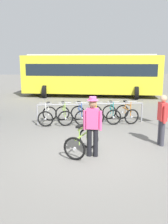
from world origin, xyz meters
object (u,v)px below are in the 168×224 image
at_px(racked_bike_teal, 111,114).
at_px(featured_bicycle, 84,137).
at_px(racked_bike_blue, 80,114).
at_px(pedestrian_with_backpack, 163,117).
at_px(racked_bike_white, 48,115).
at_px(person_with_featured_bike, 93,124).
at_px(bus_distant, 91,73).
at_px(racked_bike_lime, 64,115).
at_px(racked_bike_orange, 127,113).
at_px(racked_bike_yellow, 96,114).

height_order(racked_bike_teal, featured_bicycle, featured_bicycle).
bearing_deg(racked_bike_blue, pedestrian_with_backpack, -51.87).
relative_size(racked_bike_white, person_with_featured_bike, 0.67).
bearing_deg(person_with_featured_bike, bus_distant, 83.82).
distance_m(racked_bike_white, racked_bike_lime, 0.70).
bearing_deg(racked_bike_orange, racked_bike_teal, -178.50).
height_order(racked_bike_yellow, racked_bike_teal, same).
bearing_deg(pedestrian_with_backpack, person_with_featured_bike, -162.01).
distance_m(racked_bike_yellow, racked_bike_orange, 1.40).
height_order(racked_bike_white, racked_bike_lime, same).
relative_size(racked_bike_blue, bus_distant, 0.11).
relative_size(racked_bike_orange, bus_distant, 0.11).
height_order(racked_bike_lime, racked_bike_blue, same).
bearing_deg(bus_distant, racked_bike_yellow, -94.92).
bearing_deg(racked_bike_yellow, featured_bicycle, -103.03).
xyz_separation_m(racked_bike_white, racked_bike_lime, (0.70, 0.02, 0.00)).
height_order(racked_bike_blue, pedestrian_with_backpack, pedestrian_with_backpack).
bearing_deg(featured_bicycle, racked_bike_yellow, 76.97).
distance_m(person_with_featured_bike, pedestrian_with_backpack, 2.46).
relative_size(pedestrian_with_backpack, bus_distant, 0.16).
xyz_separation_m(person_with_featured_bike, bus_distant, (1.28, 11.83, 0.79)).
xyz_separation_m(racked_bike_yellow, bus_distant, (0.68, 7.94, 1.37)).
xyz_separation_m(racked_bike_teal, pedestrian_with_backpack, (1.04, -3.15, 0.57)).
bearing_deg(bus_distant, pedestrian_with_backpack, -84.54).
bearing_deg(racked_bike_yellow, racked_bike_lime, -178.50).
height_order(racked_bike_blue, racked_bike_orange, same).
relative_size(racked_bike_lime, pedestrian_with_backpack, 0.72).
xyz_separation_m(racked_bike_blue, featured_bicycle, (-0.13, -3.55, 0.12)).
height_order(racked_bike_lime, racked_bike_orange, same).
bearing_deg(racked_bike_orange, featured_bicycle, -121.69).
bearing_deg(bus_distant, racked_bike_blue, -99.85).
bearing_deg(racked_bike_white, featured_bicycle, -70.07).
xyz_separation_m(featured_bicycle, bus_distant, (1.51, 11.51, 1.25)).
bearing_deg(racked_bike_white, racked_bike_orange, 1.50).
height_order(racked_bike_white, pedestrian_with_backpack, pedestrian_with_backpack).
distance_m(racked_bike_orange, person_with_featured_bike, 4.44).
distance_m(racked_bike_white, racked_bike_yellow, 2.10).
relative_size(racked_bike_white, racked_bike_teal, 1.04).
bearing_deg(pedestrian_with_backpack, racked_bike_blue, 128.13).
relative_size(racked_bike_teal, featured_bicycle, 0.88).
relative_size(racked_bike_teal, bus_distant, 0.11).
distance_m(featured_bicycle, pedestrian_with_backpack, 2.64).
relative_size(racked_bike_lime, racked_bike_yellow, 1.05).
bearing_deg(featured_bicycle, bus_distant, 82.53).
xyz_separation_m(racked_bike_lime, racked_bike_teal, (2.10, 0.06, 0.00)).
relative_size(racked_bike_yellow, featured_bicycle, 0.90).
bearing_deg(racked_bike_yellow, person_with_featured_bike, -98.76).
xyz_separation_m(racked_bike_lime, racked_bike_blue, (0.70, 0.02, 0.00)).
height_order(racked_bike_white, racked_bike_blue, same).
bearing_deg(racked_bike_white, racked_bike_blue, 1.50).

